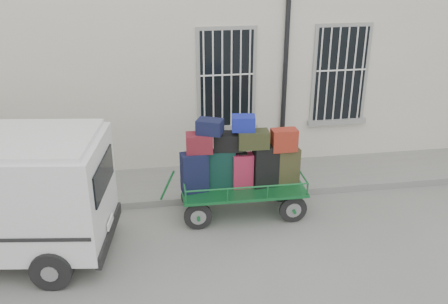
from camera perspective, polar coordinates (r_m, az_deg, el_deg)
ground at (r=9.71m, az=5.52°, el=-9.21°), size 80.00×80.00×0.00m
building at (r=13.75m, az=0.23°, el=14.12°), size 24.00×5.15×6.00m
sidewalk at (r=11.54m, az=2.86°, el=-3.09°), size 24.00×1.70×0.15m
luggage_cart at (r=9.78m, az=1.88°, el=-1.65°), size 2.88×1.14×2.11m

